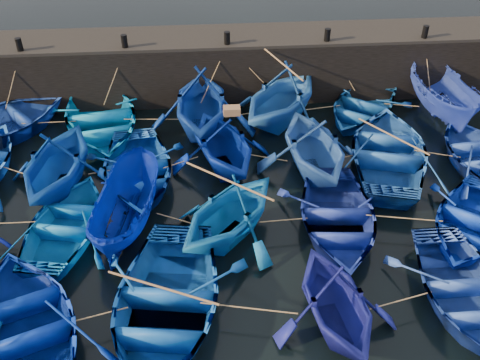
{
  "coord_description": "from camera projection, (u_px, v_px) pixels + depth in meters",
  "views": [
    {
      "loc": [
        -1.09,
        -10.46,
        11.14
      ],
      "look_at": [
        0.0,
        3.2,
        0.7
      ],
      "focal_mm": 40.0,
      "sensor_mm": 36.0,
      "label": 1
    }
  ],
  "objects": [
    {
      "name": "ground",
      "position": [
        249.0,
        268.0,
        15.11
      ],
      "size": [
        120.0,
        120.0,
        0.0
      ],
      "primitive_type": "plane",
      "color": "black",
      "rests_on": "ground"
    },
    {
      "name": "quay_wall",
      "position": [
        226.0,
        66.0,
        22.68
      ],
      "size": [
        26.0,
        2.5,
        2.5
      ],
      "primitive_type": "cube",
      "color": "black",
      "rests_on": "ground"
    },
    {
      "name": "quay_top",
      "position": [
        226.0,
        37.0,
        21.89
      ],
      "size": [
        26.0,
        2.5,
        0.12
      ],
      "primitive_type": "cube",
      "color": "black",
      "rests_on": "quay_wall"
    },
    {
      "name": "bollard_0",
      "position": [
        19.0,
        44.0,
        20.48
      ],
      "size": [
        0.24,
        0.24,
        0.5
      ],
      "primitive_type": "cylinder",
      "color": "black",
      "rests_on": "quay_top"
    },
    {
      "name": "bollard_1",
      "position": [
        124.0,
        41.0,
        20.73
      ],
      "size": [
        0.24,
        0.24,
        0.5
      ],
      "primitive_type": "cylinder",
      "color": "black",
      "rests_on": "quay_top"
    },
    {
      "name": "bollard_2",
      "position": [
        227.0,
        38.0,
        20.99
      ],
      "size": [
        0.24,
        0.24,
        0.5
      ],
      "primitive_type": "cylinder",
      "color": "black",
      "rests_on": "quay_top"
    },
    {
      "name": "bollard_3",
      "position": [
        327.0,
        35.0,
        21.24
      ],
      "size": [
        0.24,
        0.24,
        0.5
      ],
      "primitive_type": "cylinder",
      "color": "black",
      "rests_on": "quay_top"
    },
    {
      "name": "bollard_4",
      "position": [
        425.0,
        32.0,
        21.49
      ],
      "size": [
        0.24,
        0.24,
        0.5
      ],
      "primitive_type": "cylinder",
      "color": "black",
      "rests_on": "quay_top"
    },
    {
      "name": "boat_1",
      "position": [
        100.0,
        119.0,
        20.46
      ],
      "size": [
        5.3,
        6.53,
        1.19
      ],
      "primitive_type": "imported",
      "rotation": [
        0.0,
        0.0,
        0.23
      ],
      "color": "#0777D5",
      "rests_on": "ground"
    },
    {
      "name": "boat_2",
      "position": [
        201.0,
        102.0,
        20.16
      ],
      "size": [
        4.38,
        5.03,
        2.56
      ],
      "primitive_type": "imported",
      "rotation": [
        0.0,
        0.0,
        -0.04
      ],
      "color": "navy",
      "rests_on": "ground"
    },
    {
      "name": "boat_3",
      "position": [
        282.0,
        95.0,
        20.63
      ],
      "size": [
        6.18,
        6.28,
        2.51
      ],
      "primitive_type": "imported",
      "rotation": [
        0.0,
        0.0,
        -0.68
      ],
      "color": "#1D58AE",
      "rests_on": "ground"
    },
    {
      "name": "boat_4",
      "position": [
        362.0,
        106.0,
        21.5
      ],
      "size": [
        5.45,
        5.77,
        0.97
      ],
      "primitive_type": "imported",
      "rotation": [
        0.0,
        0.0,
        -0.61
      ],
      "color": "navy",
      "rests_on": "ground"
    },
    {
      "name": "boat_5",
      "position": [
        443.0,
        97.0,
        21.15
      ],
      "size": [
        2.03,
        4.98,
        1.9
      ],
      "primitive_type": "imported",
      "rotation": [
        0.0,
        0.0,
        0.04
      ],
      "color": "#2741B9",
      "rests_on": "ground"
    },
    {
      "name": "boat_7",
      "position": [
        57.0,
        160.0,
        17.31
      ],
      "size": [
        4.49,
        4.97,
        2.31
      ],
      "primitive_type": "imported",
      "rotation": [
        0.0,
        0.0,
        2.97
      ],
      "color": "#073A95",
      "rests_on": "ground"
    },
    {
      "name": "boat_8",
      "position": [
        137.0,
        170.0,
        17.97
      ],
      "size": [
        4.13,
        5.34,
        1.02
      ],
      "primitive_type": "imported",
      "rotation": [
        0.0,
        0.0,
        0.13
      ],
      "color": "#0D47B3",
      "rests_on": "ground"
    },
    {
      "name": "boat_9",
      "position": [
        223.0,
        142.0,
        18.25
      ],
      "size": [
        4.69,
        5.07,
        2.21
      ],
      "primitive_type": "imported",
      "rotation": [
        0.0,
        0.0,
        3.44
      ],
      "color": "navy",
      "rests_on": "ground"
    },
    {
      "name": "boat_10",
      "position": [
        315.0,
        145.0,
        18.02
      ],
      "size": [
        4.36,
        4.89,
        2.34
      ],
      "primitive_type": "imported",
      "rotation": [
        0.0,
        0.0,
        3.27
      ],
      "color": "#2659B2",
      "rests_on": "ground"
    },
    {
      "name": "boat_11",
      "position": [
        390.0,
        151.0,
        18.77
      ],
      "size": [
        5.34,
        6.47,
        1.17
      ],
      "primitive_type": "imported",
      "rotation": [
        0.0,
        0.0,
        2.88
      ],
      "color": "#164A93",
      "rests_on": "ground"
    },
    {
      "name": "boat_14",
      "position": [
        67.0,
        223.0,
        15.96
      ],
      "size": [
        3.92,
        4.9,
        0.91
      ],
      "primitive_type": "imported",
      "rotation": [
        0.0,
        0.0,
        2.94
      ],
      "color": "blue",
      "rests_on": "ground"
    },
    {
      "name": "boat_15",
      "position": [
        126.0,
        208.0,
        15.92
      ],
      "size": [
        2.4,
        4.53,
        1.66
      ],
      "primitive_type": "imported",
      "rotation": [
        0.0,
        0.0,
        2.95
      ],
      "color": "#001787",
      "rests_on": "ground"
    },
    {
      "name": "boat_16",
      "position": [
        229.0,
        211.0,
        15.47
      ],
      "size": [
        5.27,
        5.31,
        2.12
      ],
      "primitive_type": "imported",
      "rotation": [
        0.0,
        0.0,
        -0.73
      ],
      "color": "#0B61B5",
      "rests_on": "ground"
    },
    {
      "name": "boat_17",
      "position": [
        337.0,
        218.0,
        16.06
      ],
      "size": [
        3.87,
        5.12,
        1.0
      ],
      "primitive_type": "imported",
      "rotation": [
        0.0,
        0.0,
        -0.09
      ],
      "color": "navy",
      "rests_on": "ground"
    },
    {
      "name": "boat_18",
      "position": [
        471.0,
        222.0,
        15.97
      ],
      "size": [
        5.31,
        5.57,
        0.94
      ],
      "primitive_type": "imported",
      "rotation": [
        0.0,
        0.0,
        -0.64
      ],
      "color": "#082EBC",
      "rests_on": "ground"
    },
    {
      "name": "boat_21",
      "position": [
        24.0,
        327.0,
        12.84
      ],
      "size": [
        5.42,
        6.28,
        1.1
      ],
      "primitive_type": "imported",
      "rotation": [
        0.0,
        0.0,
        3.51
      ],
      "color": "#001E87",
      "rests_on": "ground"
    },
    {
      "name": "boat_22",
      "position": [
        164.0,
        304.0,
        13.34
      ],
      "size": [
        4.81,
        6.15,
        1.16
      ],
      "primitive_type": "imported",
      "rotation": [
        0.0,
        0.0,
        -0.15
      ],
      "color": "#0A459C",
      "rests_on": "ground"
    },
    {
      "name": "boat_23",
      "position": [
        336.0,
        301.0,
        12.96
      ],
      "size": [
        3.67,
        4.09,
        1.92
      ],
      "primitive_type": "imported",
      "rotation": [
        0.0,
        0.0,
        0.16
      ],
      "color": "navy",
      "rests_on": "ground"
    },
    {
      "name": "boat_24",
      "position": [
        465.0,
        292.0,
        13.8
      ],
      "size": [
        3.34,
        4.67,
        0.97
      ],
      "primitive_type": "imported",
      "rotation": [
        0.0,
        0.0,
        0.0
      ],
      "color": "#20439D",
      "rests_on": "ground"
    },
    {
      "name": "wooden_crate",
      "position": [
        232.0,
        111.0,
        17.53
      ],
      "size": [
        0.56,
        0.36,
        0.25
      ],
      "primitive_type": "cube",
      "color": "olive",
      "rests_on": "boat_9"
    },
    {
      "name": "mooring_ropes",
      "position": [
        236.0,
        147.0,
        18.43
      ],
      "size": [
        17.38,
        11.68,
        2.1
      ],
      "color": "tan",
      "rests_on": "ground"
    },
    {
      "name": "loose_oars",
      "position": [
        278.0,
        154.0,
        16.51
      ],
      "size": [
        9.94,
        11.45,
        1.4
      ],
      "color": "#99724C",
      "rests_on": "ground"
    }
  ]
}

